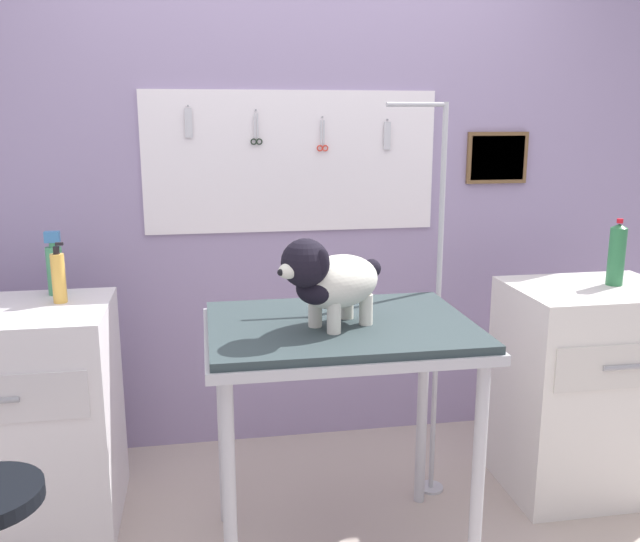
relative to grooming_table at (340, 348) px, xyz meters
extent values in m
cube|color=#9886AC|center=(-0.02, 1.03, 0.33)|extent=(4.00, 0.06, 2.30)
cube|color=white|center=(-0.04, 0.99, 0.59)|extent=(1.38, 0.02, 0.66)
cylinder|color=gray|center=(-0.51, 0.98, 0.84)|extent=(0.01, 0.02, 0.01)
cube|color=silver|center=(-0.51, 0.97, 0.77)|extent=(0.03, 0.01, 0.13)
cylinder|color=gray|center=(-0.20, 0.98, 0.82)|extent=(0.01, 0.02, 0.01)
cube|color=silver|center=(-0.21, 0.97, 0.75)|extent=(0.01, 0.00, 0.11)
cube|color=silver|center=(-0.20, 0.97, 0.75)|extent=(0.01, 0.00, 0.11)
torus|color=black|center=(-0.21, 0.97, 0.68)|extent=(0.03, 0.01, 0.03)
torus|color=black|center=(-0.19, 0.97, 0.68)|extent=(0.03, 0.01, 0.03)
cylinder|color=gray|center=(0.11, 0.98, 0.79)|extent=(0.01, 0.02, 0.01)
cube|color=silver|center=(0.10, 0.97, 0.72)|extent=(0.01, 0.00, 0.11)
cube|color=silver|center=(0.11, 0.97, 0.72)|extent=(0.01, 0.00, 0.11)
torus|color=red|center=(0.10, 0.97, 0.65)|extent=(0.03, 0.01, 0.03)
torus|color=red|center=(0.12, 0.97, 0.65)|extent=(0.03, 0.01, 0.03)
cylinder|color=gray|center=(0.42, 0.98, 0.78)|extent=(0.01, 0.02, 0.01)
cube|color=silver|center=(0.42, 0.97, 0.71)|extent=(0.03, 0.01, 0.13)
cube|color=brown|center=(0.99, 0.98, 0.59)|extent=(0.31, 0.02, 0.25)
cube|color=#B1785A|center=(0.99, 0.98, 0.59)|extent=(0.28, 0.01, 0.22)
cylinder|color=#B7B7BC|center=(-0.41, -0.29, -0.39)|extent=(0.04, 0.04, 0.85)
cylinder|color=#B7B7BC|center=(0.41, -0.29, -0.39)|extent=(0.04, 0.04, 0.85)
cylinder|color=#B7B7BC|center=(-0.41, 0.29, -0.39)|extent=(0.04, 0.04, 0.85)
cylinder|color=#B7B7BC|center=(0.41, 0.29, -0.39)|extent=(0.04, 0.04, 0.85)
cube|color=#B7B7BC|center=(0.00, 0.00, 0.05)|extent=(0.94, 0.71, 0.03)
cube|color=#2E3C3E|center=(0.00, 0.00, 0.08)|extent=(0.91, 0.69, 0.03)
cylinder|color=#B7B7BC|center=(0.49, 0.37, -0.81)|extent=(0.11, 0.11, 0.01)
cylinder|color=#B7B7BC|center=(0.49, 0.37, 0.02)|extent=(0.02, 0.02, 1.67)
cylinder|color=#B7B7BC|center=(0.37, 0.37, 0.84)|extent=(0.24, 0.02, 0.02)
cylinder|color=silver|center=(-0.05, -0.12, 0.15)|extent=(0.05, 0.05, 0.11)
cylinder|color=silver|center=(-0.10, -0.04, 0.15)|extent=(0.05, 0.05, 0.11)
cylinder|color=silver|center=(0.08, -0.04, 0.15)|extent=(0.05, 0.05, 0.11)
cylinder|color=silver|center=(0.03, 0.04, 0.15)|extent=(0.05, 0.05, 0.11)
ellipsoid|color=silver|center=(-0.01, -0.04, 0.25)|extent=(0.38, 0.34, 0.18)
ellipsoid|color=black|center=(-0.11, -0.10, 0.24)|extent=(0.17, 0.18, 0.10)
sphere|color=black|center=(-0.14, -0.12, 0.34)|extent=(0.16, 0.16, 0.16)
ellipsoid|color=silver|center=(-0.20, -0.15, 0.32)|extent=(0.09, 0.09, 0.05)
sphere|color=black|center=(-0.23, -0.17, 0.32)|extent=(0.02, 0.02, 0.02)
ellipsoid|color=black|center=(-0.09, -0.17, 0.35)|extent=(0.06, 0.05, 0.09)
ellipsoid|color=black|center=(-0.16, -0.05, 0.35)|extent=(0.06, 0.05, 0.09)
sphere|color=black|center=(0.12, 0.04, 0.27)|extent=(0.07, 0.07, 0.07)
cube|color=silver|center=(-1.24, 0.43, -0.37)|extent=(0.80, 0.56, 0.90)
cube|color=silver|center=(1.15, 0.30, -0.36)|extent=(0.68, 0.52, 0.91)
cube|color=silver|center=(1.15, 0.04, -0.16)|extent=(0.60, 0.01, 0.18)
cylinder|color=#99999E|center=(1.15, 0.03, -0.16)|extent=(0.20, 0.02, 0.02)
cylinder|color=#489D68|center=(-1.06, 0.63, 0.18)|extent=(0.06, 0.06, 0.20)
cylinder|color=#489D68|center=(-1.06, 0.63, 0.29)|extent=(0.03, 0.03, 0.02)
cube|color=teal|center=(-1.06, 0.63, 0.32)|extent=(0.06, 0.04, 0.04)
cylinder|color=gold|center=(-1.02, 0.49, 0.18)|extent=(0.05, 0.05, 0.19)
cylinder|color=black|center=(-1.02, 0.49, 0.29)|extent=(0.02, 0.02, 0.03)
cube|color=black|center=(-1.01, 0.49, 0.31)|extent=(0.03, 0.01, 0.01)
cylinder|color=#2C7141|center=(1.26, 0.32, 0.22)|extent=(0.07, 0.07, 0.25)
cone|color=#2C7141|center=(1.26, 0.32, 0.35)|extent=(0.07, 0.07, 0.02)
cylinder|color=red|center=(1.26, 0.32, 0.37)|extent=(0.03, 0.03, 0.02)
camera|label=1|loc=(-0.46, -2.22, 0.80)|focal=38.12mm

